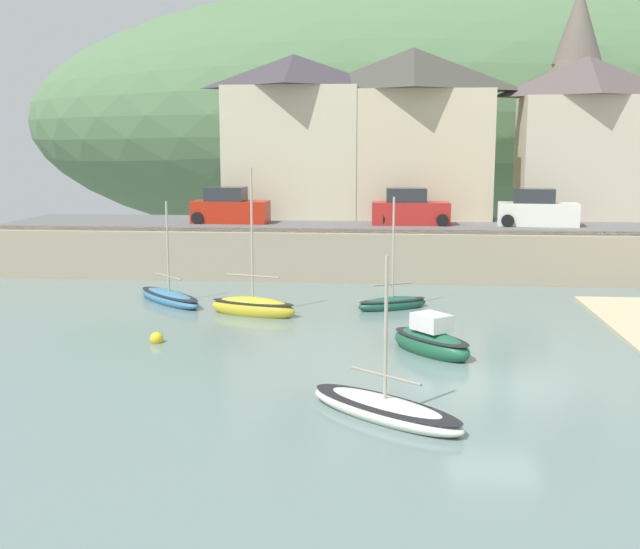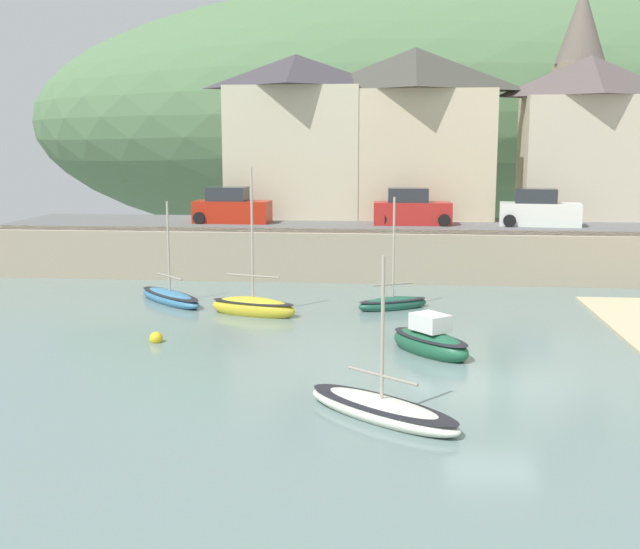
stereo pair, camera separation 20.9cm
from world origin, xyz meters
The scene contains 15 objects.
quay_seawall centered at (0.00, 17.50, 1.36)m, with size 48.00×9.40×2.40m.
hillside_backdrop centered at (1.93, 55.20, 8.81)m, with size 80.00×44.00×25.18m.
waterfront_building_left centered at (-8.78, 25.20, 7.17)m, with size 7.94×5.97×9.41m.
waterfront_building_centre centered at (-1.86, 25.20, 7.33)m, with size 9.19×5.87×9.71m.
waterfront_building_right centered at (7.94, 25.20, 7.07)m, with size 7.54×4.58×9.16m.
church_with_spire centered at (8.16, 29.20, 9.49)m, with size 3.00×3.00×13.74m.
sailboat_white_hull centered at (-3.03, -2.83, 0.21)m, with size 4.39×3.86×4.12m.
fishing_boat_green centered at (-1.62, 3.30, 0.37)m, with size 3.04×3.30×1.50m.
sailboat_nearest_shore centered at (-2.87, 10.11, 0.24)m, with size 3.13×2.25×4.69m.
sailboat_blue_trim centered at (-12.27, 10.50, 0.23)m, with size 3.99×4.05×4.42m.
rowboat_small_beached centered at (-8.31, 8.42, 0.32)m, with size 3.74×2.01×5.95m.
parked_car_near_slipway centered at (-11.77, 20.70, 3.20)m, with size 4.17×1.88×1.95m.
parked_car_by_wall centered at (-2.02, 20.70, 3.20)m, with size 4.17×1.87×1.95m.
parked_car_end_of_row centered at (4.63, 20.70, 3.20)m, with size 4.26×2.12×1.95m.
mooring_buoy centered at (-10.78, 3.80, 0.14)m, with size 0.45×0.45×0.45m.
Camera 2 is at (-2.69, -21.19, 6.56)m, focal length 43.91 mm.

